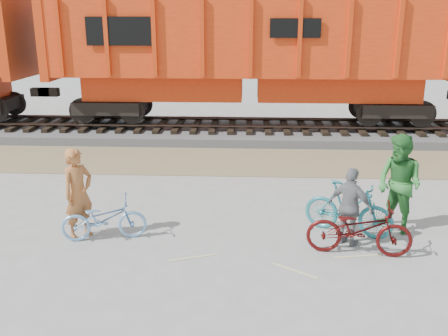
% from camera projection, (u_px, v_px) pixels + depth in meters
% --- Properties ---
extents(ground, '(120.00, 120.00, 0.00)m').
position_uv_depth(ground, '(248.00, 240.00, 9.75)').
color(ground, '#9E9E99').
rests_on(ground, ground).
extents(gravel_strip, '(120.00, 3.00, 0.02)m').
position_uv_depth(gravel_strip, '(249.00, 161.00, 15.00)').
color(gravel_strip, '#887454').
rests_on(gravel_strip, ground).
extents(ballast_bed, '(120.00, 4.00, 0.30)m').
position_uv_depth(ballast_bed, '(249.00, 131.00, 18.31)').
color(ballast_bed, slate).
rests_on(ballast_bed, ground).
extents(track, '(120.00, 2.60, 0.24)m').
position_uv_depth(track, '(249.00, 123.00, 18.21)').
color(track, black).
rests_on(track, ballast_bed).
extents(hopper_car_center, '(14.00, 3.13, 4.65)m').
position_uv_depth(hopper_car_center, '(250.00, 52.00, 17.48)').
color(hopper_car_center, black).
rests_on(hopper_car_center, track).
extents(bicycle_blue, '(1.72, 0.91, 0.86)m').
position_uv_depth(bicycle_blue, '(104.00, 219.00, 9.68)').
color(bicycle_blue, '#74A5D8').
rests_on(bicycle_blue, ground).
extents(bicycle_teal, '(1.83, 1.24, 1.07)m').
position_uv_depth(bicycle_teal, '(349.00, 208.00, 9.90)').
color(bicycle_teal, teal).
rests_on(bicycle_teal, ground).
extents(bicycle_maroon, '(1.95, 0.88, 0.99)m').
position_uv_depth(bicycle_maroon, '(359.00, 229.00, 9.04)').
color(bicycle_maroon, '#480C0B').
rests_on(bicycle_maroon, ground).
extents(person_solo, '(0.72, 0.79, 1.80)m').
position_uv_depth(person_solo, '(78.00, 193.00, 9.66)').
color(person_solo, '#AC6231').
rests_on(person_solo, ground).
extents(person_man, '(1.18, 1.23, 2.00)m').
position_uv_depth(person_man, '(399.00, 184.00, 9.91)').
color(person_man, '#2D732F').
rests_on(person_man, ground).
extents(person_woman, '(0.93, 0.84, 1.52)m').
position_uv_depth(person_woman, '(350.00, 207.00, 9.35)').
color(person_woman, slate).
rests_on(person_woman, ground).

